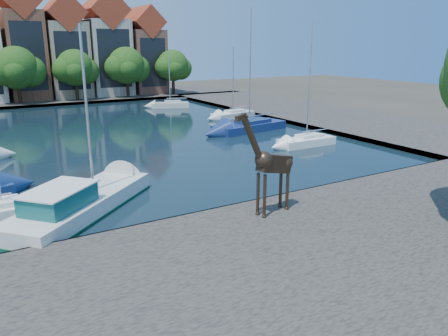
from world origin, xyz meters
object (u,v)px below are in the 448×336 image
(giraffe_statue, at_px, (270,164))
(sailboat_right_a, at_px, (306,139))
(sailboat_left_a, at_px, (2,208))
(motorsailer, at_px, (78,202))

(giraffe_statue, xyz_separation_m, sailboat_right_a, (12.98, 12.12, -2.44))
(sailboat_right_a, bearing_deg, giraffe_statue, -136.95)
(sailboat_left_a, xyz_separation_m, sailboat_right_a, (24.50, 4.84, 0.02))
(giraffe_statue, relative_size, sailboat_right_a, 0.50)
(giraffe_statue, relative_size, sailboat_left_a, 0.52)
(sailboat_right_a, bearing_deg, sailboat_left_a, -168.83)
(sailboat_left_a, bearing_deg, motorsailer, -24.64)
(giraffe_statue, distance_m, sailboat_left_a, 13.85)
(sailboat_left_a, height_order, sailboat_right_a, sailboat_right_a)
(motorsailer, relative_size, sailboat_right_a, 0.92)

